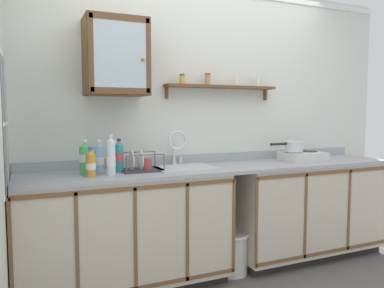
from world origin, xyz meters
TOP-DOWN VIEW (x-y plane):
  - floor at (0.00, 0.00)m, footprint 6.34×6.34m
  - back_wall at (0.00, 0.66)m, footprint 3.94×0.07m
  - lower_cabinet_run at (-0.86, 0.35)m, footprint 1.61×0.59m
  - lower_cabinet_run_right at (0.90, 0.35)m, footprint 1.53×0.59m
  - countertop at (0.00, 0.35)m, footprint 3.30×0.61m
  - backsplash at (0.00, 0.62)m, footprint 3.30×0.02m
  - sink at (-0.36, 0.39)m, footprint 0.48×0.42m
  - hot_plate_stove at (0.87, 0.37)m, footprint 0.39×0.29m
  - saucepan at (0.77, 0.39)m, footprint 0.36×0.18m
  - bottle_water_clear_0 at (-0.97, 0.27)m, footprint 0.07×0.07m
  - bottle_soda_green_1 at (-1.15, 0.36)m, footprint 0.08×0.08m
  - bottle_water_blue_2 at (-1.04, 0.40)m, footprint 0.07×0.07m
  - bottle_juice_amber_3 at (-1.12, 0.26)m, footprint 0.07×0.07m
  - bottle_detergent_teal_4 at (-0.89, 0.40)m, footprint 0.07×0.07m
  - dish_rack at (-0.73, 0.38)m, footprint 0.32×0.25m
  - mug at (-0.66, 0.41)m, footprint 0.10×0.10m
  - wall_cabinet at (-0.88, 0.48)m, footprint 0.48×0.34m
  - spice_shelf at (0.09, 0.57)m, footprint 1.08×0.14m
  - window at (-1.67, 0.16)m, footprint 0.03×0.61m
  - trash_bin at (0.04, 0.27)m, footprint 0.31×0.31m

SIDE VIEW (x-z plane):
  - floor at x=0.00m, z-range 0.00..0.00m
  - trash_bin at x=0.04m, z-range 0.01..0.36m
  - lower_cabinet_run_right at x=0.90m, z-range 0.00..0.90m
  - lower_cabinet_run at x=-0.86m, z-range 0.00..0.90m
  - countertop at x=0.00m, z-range 0.89..0.92m
  - sink at x=-0.36m, z-range 0.70..1.12m
  - dish_rack at x=-0.73m, z-range 0.87..1.04m
  - backsplash at x=0.00m, z-range 0.92..1.00m
  - hot_plate_stove at x=0.87m, z-range 0.92..1.01m
  - mug at x=-0.66m, z-range 0.92..1.02m
  - bottle_juice_amber_3 at x=-1.12m, z-range 0.91..1.12m
  - bottle_water_blue_2 at x=-1.04m, z-range 0.91..1.16m
  - bottle_detergent_teal_4 at x=-0.89m, z-range 0.91..1.17m
  - bottle_soda_green_1 at x=-1.15m, z-range 0.91..1.18m
  - bottle_water_clear_0 at x=-0.97m, z-range 0.91..1.20m
  - saucepan at x=0.77m, z-range 1.01..1.11m
  - back_wall at x=0.00m, z-range 0.01..2.54m
  - window at x=-1.67m, z-range 0.88..1.75m
  - spice_shelf at x=0.09m, z-range 1.50..1.74m
  - wall_cabinet at x=-0.88m, z-range 1.51..2.10m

